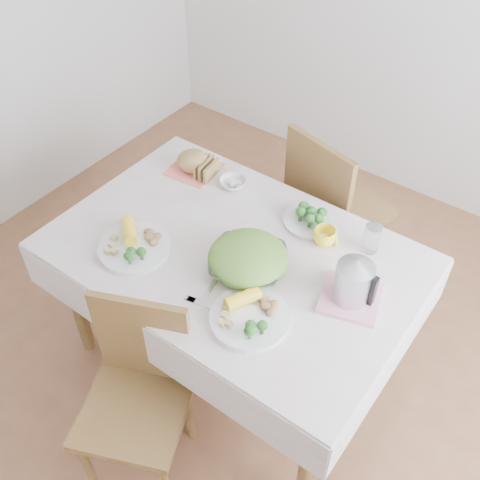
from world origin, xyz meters
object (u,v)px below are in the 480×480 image
Objects in this scene: chair_far at (339,211)px; dinner_plate_left at (135,248)px; electric_kettle at (354,278)px; salad_bowl at (248,263)px; dinner_plate_right at (250,319)px; yellow_mug at (325,237)px; chair_near at (133,407)px; dining_table at (234,310)px.

dinner_plate_left is at bearing 82.81° from chair_far.
electric_kettle is at bearing 19.27° from dinner_plate_left.
salad_bowl is (0.02, -0.85, 0.33)m from chair_far.
dinner_plate_right is 3.06× the size of yellow_mug.
electric_kettle is (0.84, 0.29, 0.11)m from dinner_plate_left.
salad_bowl is 3.07× the size of yellow_mug.
chair_far is at bearing 63.77° from chair_near.
dinner_plate_left is (-0.42, -1.04, 0.31)m from chair_far.
yellow_mug reaches higher than dining_table.
dinner_plate_left is (-0.35, 0.42, 0.31)m from chair_near.
yellow_mug is at bearing 61.67° from salad_bowl.
dining_table is 1.44× the size of chair_far.
chair_far is 1.17m from dinner_plate_left.
yellow_mug is 0.32m from electric_kettle.
electric_kettle reaches higher than chair_far.
dinner_plate_left is at bearing -156.71° from salad_bowl.
yellow_mug is (0.61, 0.50, 0.03)m from dinner_plate_left.
chair_far is at bearing 116.46° from electric_kettle.
salad_bowl is 0.42m from electric_kettle.
dining_table is 0.81m from chair_far.
chair_near reaches higher than yellow_mug.
dining_table is 0.67m from chair_near.
dinner_plate_right is at bearing 114.14° from chair_far.
dining_table is 4.69× the size of dinner_plate_right.
salad_bowl is 0.35m from yellow_mug.
dinner_plate_right is at bearing -43.65° from dining_table.
chair_near is at bearing -127.74° from electric_kettle.
yellow_mug is at bearing 43.17° from dining_table.
chair_near is at bearing -88.50° from dining_table.
salad_bowl is 0.48m from dinner_plate_left.
electric_kettle reaches higher than dining_table.
dinner_plate_right is (0.16, -0.20, -0.03)m from salad_bowl.
dining_table is at bearing 98.35° from chair_far.
salad_bowl is 0.26m from dinner_plate_right.
dinner_plate_right is 1.49× the size of electric_kettle.
chair_far is (0.07, 1.47, 0.00)m from chair_near.
electric_kettle is at bearing -41.31° from yellow_mug.
chair_far is 3.24× the size of dinner_plate_left.
chair_near reaches higher than dinner_plate_right.
dinner_plate_left and dinner_plate_right have the same top height.
dining_table is 1.59× the size of chair_near.
yellow_mug is at bearing 123.92° from chair_far.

